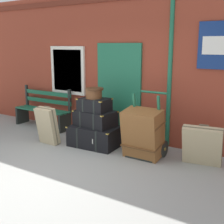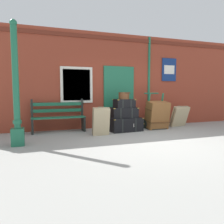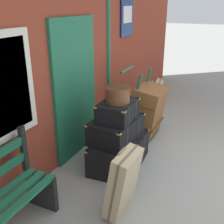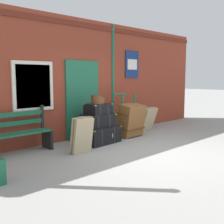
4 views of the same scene
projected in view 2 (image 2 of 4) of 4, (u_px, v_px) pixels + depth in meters
ground_plane at (155, 142)px, 5.40m from camera, size 60.00×60.00×0.00m
brick_facade at (118, 81)px, 7.69m from camera, size 10.40×0.35×3.20m
lamp_post at (16, 99)px, 4.93m from camera, size 0.28×0.28×2.82m
platform_bench at (59, 118)px, 6.69m from camera, size 1.60×0.43×1.01m
steamer_trunk_base at (125, 124)px, 6.89m from camera, size 1.05×0.72×0.43m
steamer_trunk_middle at (124, 112)px, 6.89m from camera, size 0.85×0.61×0.33m
steamer_trunk_top at (124, 103)px, 6.85m from camera, size 0.62×0.46×0.27m
round_hatbox at (124, 95)px, 6.82m from camera, size 0.37×0.35×0.22m
porters_trolley at (154, 120)px, 7.38m from camera, size 0.71×0.59×1.20m
large_brown_trunk at (157, 115)px, 7.20m from camera, size 0.70×0.56×0.93m
suitcase_cream at (180, 116)px, 7.74m from camera, size 0.71×0.47×0.74m
suitcase_tan at (101, 121)px, 6.16m from camera, size 0.48×0.33×0.82m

